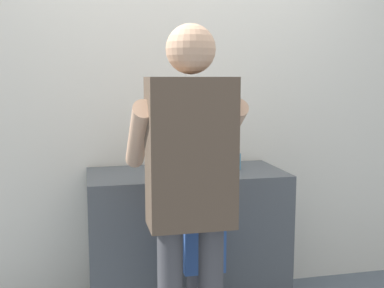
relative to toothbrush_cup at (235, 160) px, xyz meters
The scene contains 7 objects.
back_wall 0.61m from the toothbrush_cup, 135.00° to the left, with size 4.40×0.08×2.70m.
vanity_cabinet 0.58m from the toothbrush_cup, behind, with size 1.15×0.54×0.87m, color #4C5156.
sink_basin 0.31m from the toothbrush_cup, behind, with size 0.36×0.36×0.11m.
faucet 0.36m from the toothbrush_cup, 149.07° to the left, with size 0.18×0.14×0.18m.
toothbrush_cup is the anchor object (origin of this frame).
child_toddler 0.63m from the toothbrush_cup, 126.43° to the right, with size 0.29×0.29×0.93m.
adult_parent 0.81m from the toothbrush_cup, 122.49° to the right, with size 0.51×0.54×1.65m.
Camera 1 is at (-0.57, -2.39, 1.42)m, focal length 44.39 mm.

